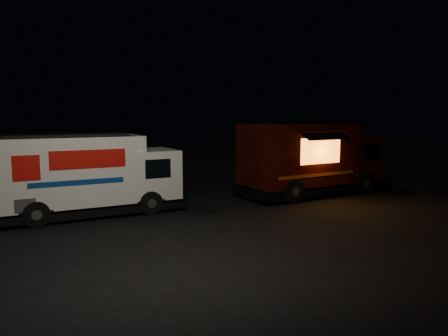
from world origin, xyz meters
TOP-DOWN VIEW (x-y plane):
  - ground at (0.00, 0.00)m, footprint 80.00×80.00m
  - white_truck at (-3.58, 3.13)m, footprint 6.46×2.69m
  - red_truck at (5.81, 3.49)m, footprint 7.22×3.51m

SIDE VIEW (x-z plane):
  - ground at x=0.00m, z-range 0.00..0.00m
  - white_truck at x=-3.58m, z-range 0.00..2.85m
  - red_truck at x=5.81m, z-range 0.00..3.22m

